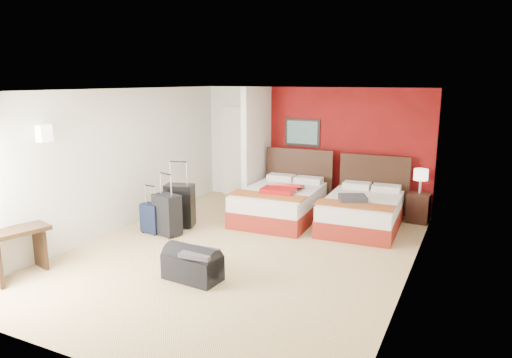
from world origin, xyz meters
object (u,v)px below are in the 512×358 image
Objects in this scene: table_lamp at (420,181)px; suitcase_navy at (152,219)px; bed_left at (280,204)px; bed_right at (361,213)px; suitcase_charcoal at (167,216)px; red_suitcase_open at (283,188)px; nightstand at (418,208)px; duffel_bag at (193,266)px; desk at (19,253)px; suitcase_black at (180,207)px.

suitcase_navy is at bearing -146.28° from table_lamp.
table_lamp is at bearing 19.52° from bed_left.
bed_right is 2.67× the size of suitcase_charcoal.
red_suitcase_open reaches higher than bed_left.
duffel_bag is at bearing -118.42° from nightstand.
desk reaches higher than suitcase_navy.
suitcase_navy is at bearing 147.16° from duffel_bag.
suitcase_charcoal is 0.33m from suitcase_navy.
suitcase_charcoal is (0.08, -0.48, -0.03)m from suitcase_black.
nightstand is 4.72m from duffel_bag.
suitcase_charcoal is at bearing -137.17° from red_suitcase_open.
desk reaches higher than nightstand.
suitcase_navy is 2.31m from desk.
bed_left is at bearing 23.95° from suitcase_black.
bed_right is at bearing 8.11° from suitcase_black.
red_suitcase_open is 2.47m from suitcase_navy.
bed_left is at bearing -155.90° from nightstand.
red_suitcase_open is 2.58m from table_lamp.
suitcase_navy reaches higher than duffel_bag.
suitcase_navy is (-4.12, -2.75, -0.03)m from nightstand.
nightstand is at bearing 63.30° from desk.
table_lamp is 4.50m from suitcase_black.
bed_right is at bearing 35.53° from suitcase_navy.
table_lamp is at bearing 50.40° from suitcase_charcoal.
bed_right is 2.28× the size of desk.
duffel_bag is at bearing 39.07° from desk.
table_lamp is 4.98m from suitcase_navy.
suitcase_navy is at bearing -144.21° from nightstand.
red_suitcase_open is at bearing 93.37° from duffel_bag.
suitcase_navy is 2.17m from duffel_bag.
suitcase_black is 1.10× the size of suitcase_charcoal.
desk is (-4.59, -5.01, 0.06)m from nightstand.
bed_right is 1.32m from table_lamp.
nightstand is at bearing 50.40° from suitcase_charcoal.
bed_right reaches higher than nightstand.
bed_right is 1.52m from red_suitcase_open.
red_suitcase_open reaches higher than bed_right.
nightstand is at bearing 0.00° from table_lamp.
suitcase_black is 2.87m from desk.
table_lamp is 0.58× the size of desk.
red_suitcase_open reaches higher than nightstand.
red_suitcase_open is 1.66× the size of suitcase_navy.
desk is at bearing -120.66° from bed_left.
suitcase_charcoal is 0.90× the size of duffel_bag.
nightstand is 0.80× the size of suitcase_charcoal.
bed_right reaches higher than duffel_bag.
suitcase_black is at bearing -148.56° from red_suitcase_open.
nightstand is at bearing 38.71° from suitcase_navy.
red_suitcase_open reaches higher than suitcase_navy.
bed_left is 2.67m from table_lamp.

